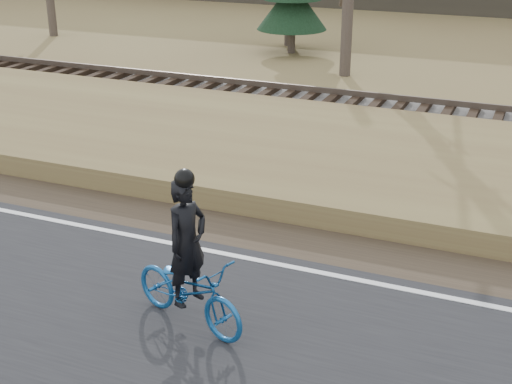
% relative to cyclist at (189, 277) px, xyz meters
% --- Properties ---
extents(ground, '(120.00, 120.00, 0.00)m').
position_rel_cyclist_xyz_m(ground, '(1.23, 1.81, -0.76)').
color(ground, olive).
rests_on(ground, ground).
extents(road, '(120.00, 6.00, 0.06)m').
position_rel_cyclist_xyz_m(road, '(1.23, -0.69, -0.73)').
color(road, black).
rests_on(road, ground).
extents(edge_line, '(120.00, 0.12, 0.01)m').
position_rel_cyclist_xyz_m(edge_line, '(1.23, 2.01, -0.70)').
color(edge_line, silver).
rests_on(edge_line, road).
extents(shoulder, '(120.00, 1.60, 0.04)m').
position_rel_cyclist_xyz_m(shoulder, '(1.23, 3.01, -0.74)').
color(shoulder, '#473A2B').
rests_on(shoulder, ground).
extents(embankment, '(120.00, 5.00, 0.44)m').
position_rel_cyclist_xyz_m(embankment, '(1.23, 6.01, -0.54)').
color(embankment, olive).
rests_on(embankment, ground).
extents(ballast, '(120.00, 3.00, 0.45)m').
position_rel_cyclist_xyz_m(ballast, '(1.23, 9.81, -0.54)').
color(ballast, slate).
rests_on(ballast, ground).
extents(railroad, '(120.00, 2.40, 0.29)m').
position_rel_cyclist_xyz_m(railroad, '(1.23, 9.81, -0.23)').
color(railroad, black).
rests_on(railroad, ballast).
extents(cyclist, '(2.03, 1.24, 2.23)m').
position_rel_cyclist_xyz_m(cyclist, '(0.00, 0.00, 0.00)').
color(cyclist, '#134B88').
rests_on(cyclist, road).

